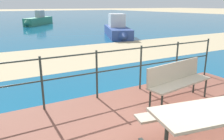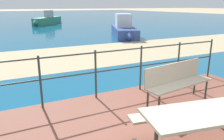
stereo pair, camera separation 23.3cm
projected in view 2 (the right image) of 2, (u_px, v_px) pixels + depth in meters
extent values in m
cube|color=#145B84|center=(14.00, 18.00, 37.70)|extent=(90.00, 90.00, 0.01)
cube|color=tan|center=(67.00, 57.00, 9.33)|extent=(54.02, 4.66, 0.01)
cube|color=#BCAD93|center=(214.00, 112.00, 2.83)|extent=(1.90, 0.97, 0.04)
cube|color=#BCAD93|center=(186.00, 112.00, 3.44)|extent=(1.83, 0.59, 0.04)
cube|color=#BCAD93|center=(180.00, 84.00, 4.64)|extent=(1.69, 0.63, 0.04)
cube|color=#BCAD93|center=(174.00, 72.00, 4.72)|extent=(1.64, 0.29, 0.39)
cylinder|color=#2D3833|center=(159.00, 105.00, 4.18)|extent=(0.04, 0.04, 0.44)
cylinder|color=#2D3833|center=(148.00, 100.00, 4.42)|extent=(0.04, 0.04, 0.44)
cylinder|color=#2D3833|center=(206.00, 89.00, 4.99)|extent=(0.04, 0.04, 0.44)
cylinder|color=#2D3833|center=(195.00, 85.00, 5.23)|extent=(0.04, 0.04, 0.44)
cylinder|color=#2D3833|center=(40.00, 82.00, 4.43)|extent=(0.04, 0.04, 1.09)
cylinder|color=#2D3833|center=(96.00, 75.00, 4.93)|extent=(0.04, 0.04, 1.09)
cylinder|color=#2D3833|center=(141.00, 68.00, 5.43)|extent=(0.04, 0.04, 1.09)
cylinder|color=#2D3833|center=(178.00, 63.00, 5.93)|extent=(0.04, 0.04, 1.09)
cylinder|color=#2D3833|center=(210.00, 58.00, 6.44)|extent=(0.04, 0.04, 1.09)
cylinder|color=#2D3833|center=(120.00, 50.00, 5.04)|extent=(5.90, 0.03, 0.03)
cylinder|color=#2D3833|center=(119.00, 69.00, 5.16)|extent=(5.90, 0.03, 0.03)
cube|color=#2D478C|center=(124.00, 32.00, 15.20)|extent=(2.85, 4.62, 0.62)
cube|color=silver|center=(123.00, 20.00, 15.31)|extent=(1.45, 1.70, 0.86)
cone|color=#2D478C|center=(130.00, 37.00, 12.84)|extent=(0.71, 0.67, 0.56)
cube|color=#338466|center=(48.00, 21.00, 24.51)|extent=(3.82, 4.54, 0.77)
cube|color=#A5A8AD|center=(49.00, 14.00, 24.65)|extent=(1.15, 1.25, 0.73)
cone|color=#338466|center=(35.00, 23.00, 21.93)|extent=(0.85, 0.82, 0.69)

